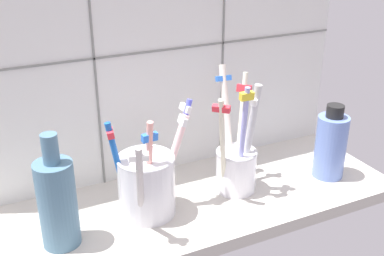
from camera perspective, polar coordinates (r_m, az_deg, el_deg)
counter_slab at (r=74.24cm, az=0.16°, el=-9.19°), size 64.00×22.00×2.00cm
tile_wall_back at (r=75.48cm, az=-3.87°, el=9.28°), size 64.00×2.20×45.00cm
toothbrush_cup_left at (r=68.88cm, az=-5.47°, el=-6.29°), size 12.69×12.19×16.44cm
toothbrush_cup_right at (r=74.67cm, az=5.15°, el=-3.75°), size 9.45×10.62×18.79cm
ceramic_vase at (r=63.91cm, az=-15.74°, el=-8.41°), size 4.96×4.96×15.81cm
soap_bottle at (r=80.78cm, az=16.18°, el=-1.94°), size 5.03×5.03×12.47cm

